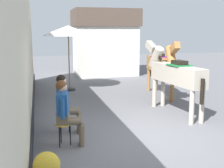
# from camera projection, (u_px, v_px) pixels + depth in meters

# --- Properties ---
(ground_plane) EXTENTS (40.00, 40.00, 0.00)m
(ground_plane) POSITION_uv_depth(u_px,v_px,m) (110.00, 106.00, 9.41)
(ground_plane) COLOR slate
(pub_facade_wall) EXTENTS (0.34, 14.00, 3.40)m
(pub_facade_wall) POSITION_uv_depth(u_px,v_px,m) (23.00, 66.00, 7.09)
(pub_facade_wall) COLOR beige
(pub_facade_wall) RESTS_ON ground_plane
(distant_cottage) EXTENTS (3.40, 2.60, 3.50)m
(distant_cottage) POSITION_uv_depth(u_px,v_px,m) (105.00, 42.00, 16.01)
(distant_cottage) COLOR silver
(distant_cottage) RESTS_ON ground_plane
(seated_visitor_near) EXTENTS (0.61, 0.48, 1.39)m
(seated_visitor_near) POSITION_uv_depth(u_px,v_px,m) (66.00, 109.00, 6.05)
(seated_visitor_near) COLOR gold
(seated_visitor_near) RESTS_ON ground_plane
(seated_visitor_far) EXTENTS (0.61, 0.48, 1.39)m
(seated_visitor_far) POSITION_uv_depth(u_px,v_px,m) (65.00, 101.00, 6.81)
(seated_visitor_far) COLOR red
(seated_visitor_far) RESTS_ON ground_plane
(saddled_horse_near) EXTENTS (0.70, 2.99, 2.06)m
(saddled_horse_near) POSITION_uv_depth(u_px,v_px,m) (174.00, 74.00, 8.42)
(saddled_horse_near) COLOR #B2A899
(saddled_horse_near) RESTS_ON ground_plane
(saddled_horse_far) EXTENTS (0.70, 2.99, 2.06)m
(saddled_horse_far) POSITION_uv_depth(u_px,v_px,m) (161.00, 65.00, 10.58)
(saddled_horse_far) COLOR #9E6B38
(saddled_horse_far) RESTS_ON ground_plane
(cafe_parasol) EXTENTS (2.10, 2.10, 2.58)m
(cafe_parasol) POSITION_uv_depth(u_px,v_px,m) (68.00, 31.00, 11.49)
(cafe_parasol) COLOR black
(cafe_parasol) RESTS_ON ground_plane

